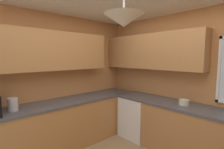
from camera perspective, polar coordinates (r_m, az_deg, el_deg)
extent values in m
cube|color=#C6844C|center=(3.37, 24.76, -1.97)|extent=(3.81, 0.06, 2.51)
cube|color=#C6844C|center=(3.45, -19.40, -1.60)|extent=(0.06, 3.56, 2.51)
cube|color=white|center=(3.16, 32.86, 1.39)|extent=(0.04, 0.04, 1.05)
cube|color=#AD7542|center=(3.17, -21.72, 7.56)|extent=(0.32, 2.41, 0.70)
cube|color=#AD7542|center=(3.54, 12.68, 7.65)|extent=(2.20, 0.32, 0.70)
cone|color=silver|center=(1.89, 4.07, 18.10)|extent=(0.44, 0.44, 0.14)
cube|color=#AD7542|center=(3.36, -16.47, -16.42)|extent=(0.62, 3.14, 0.84)
cube|color=#4C4C51|center=(3.22, -16.71, -9.11)|extent=(0.65, 3.17, 0.04)
cube|color=#AD7542|center=(3.21, 25.25, -17.83)|extent=(2.87, 0.62, 0.84)
cube|color=#4C4C51|center=(3.07, 25.63, -10.22)|extent=(2.90, 0.65, 0.04)
cube|color=white|center=(3.69, 8.78, -14.17)|extent=(0.60, 0.60, 0.84)
cylinder|color=#B7B7BC|center=(2.93, -30.91, -8.81)|extent=(0.14, 0.14, 0.20)
cylinder|color=beige|center=(3.10, 23.49, -8.73)|extent=(0.17, 0.17, 0.09)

